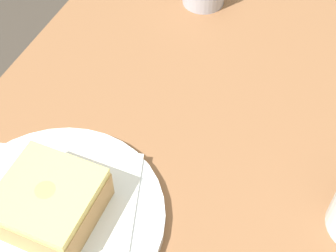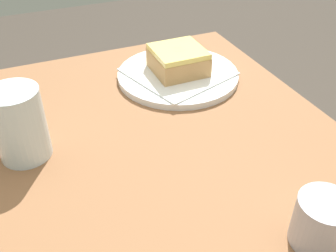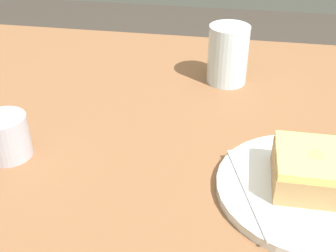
% 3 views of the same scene
% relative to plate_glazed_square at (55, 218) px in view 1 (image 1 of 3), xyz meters
% --- Properties ---
extents(table, '(0.91, 0.70, 0.76)m').
position_rel_plate_glazed_square_xyz_m(table, '(-0.28, 0.17, -0.13)').
color(table, brown).
rests_on(table, ground_plane).
extents(plate_glazed_square, '(0.23, 0.23, 0.01)m').
position_rel_plate_glazed_square_xyz_m(plate_glazed_square, '(0.00, 0.00, 0.00)').
color(plate_glazed_square, white).
rests_on(plate_glazed_square, table).
extents(napkin_glazed_square, '(0.21, 0.21, 0.00)m').
position_rel_plate_glazed_square_xyz_m(napkin_glazed_square, '(0.00, 0.00, 0.01)').
color(napkin_glazed_square, white).
rests_on(napkin_glazed_square, plate_glazed_square).
extents(donut_glazed_square, '(0.09, 0.09, 0.05)m').
position_rel_plate_glazed_square_xyz_m(donut_glazed_square, '(0.00, -0.00, 0.03)').
color(donut_glazed_square, tan).
rests_on(donut_glazed_square, napkin_glazed_square).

